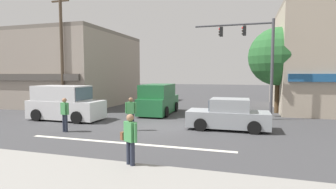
{
  "coord_description": "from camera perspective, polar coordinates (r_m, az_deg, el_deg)",
  "views": [
    {
      "loc": [
        4.72,
        -13.09,
        2.82
      ],
      "look_at": [
        0.22,
        2.0,
        1.6
      ],
      "focal_mm": 28.0,
      "sensor_mm": 36.0,
      "label": 1
    }
  ],
  "objects": [
    {
      "name": "van_crossing_rightbound",
      "position": [
        17.41,
        -21.53,
        -1.86
      ],
      "size": [
        4.62,
        2.09,
        2.11
      ],
      "color": "silver",
      "rests_on": "ground"
    },
    {
      "name": "van_approaching_near",
      "position": [
        18.61,
        -2.09,
        -1.17
      ],
      "size": [
        2.15,
        4.66,
        2.11
      ],
      "color": "#1E6033",
      "rests_on": "ground"
    },
    {
      "name": "pedestrian_mid_crossing",
      "position": [
        13.19,
        -8.08,
        -3.77
      ],
      "size": [
        0.56,
        0.28,
        1.67
      ],
      "color": "#232838",
      "rests_on": "ground"
    },
    {
      "name": "ground_plane",
      "position": [
        14.2,
        -3.19,
        -7.03
      ],
      "size": [
        120.0,
        120.0,
        0.0
      ],
      "primitive_type": "plane",
      "color": "#3D3D3F"
    },
    {
      "name": "pedestrian_far_side",
      "position": [
        13.76,
        -21.56,
        -3.7
      ],
      "size": [
        0.55,
        0.32,
        1.67
      ],
      "color": "#232838",
      "rests_on": "ground"
    },
    {
      "name": "building_left_block",
      "position": [
        27.95,
        -23.49,
        5.03
      ],
      "size": [
        13.68,
        10.47,
        6.58
      ],
      "color": "gray",
      "rests_on": "ground"
    },
    {
      "name": "lane_marking_stripe",
      "position": [
        11.06,
        -9.44,
        -10.39
      ],
      "size": [
        9.0,
        0.24,
        0.01
      ],
      "primitive_type": "cube",
      "color": "silver",
      "rests_on": "ground"
    },
    {
      "name": "sedan_crossing_center",
      "position": [
        13.8,
        12.95,
        -4.48
      ],
      "size": [
        4.11,
        1.9,
        1.58
      ],
      "color": "#999EA3",
      "rests_on": "ground"
    },
    {
      "name": "utility_pole_near_left",
      "position": [
        20.69,
        -22.12,
        8.4
      ],
      "size": [
        1.4,
        0.22,
        8.44
      ],
      "color": "brown",
      "rests_on": "ground"
    },
    {
      "name": "traffic_light_mast",
      "position": [
        17.42,
        18.57,
        8.67
      ],
      "size": [
        4.89,
        0.25,
        6.2
      ],
      "color": "#47474C",
      "rests_on": "ground"
    },
    {
      "name": "street_tree",
      "position": [
        20.59,
        22.84,
        7.6
      ],
      "size": [
        4.17,
        4.17,
        6.18
      ],
      "color": "#4C3823",
      "rests_on": "ground"
    },
    {
      "name": "pedestrian_foreground_with_bag",
      "position": [
        7.86,
        -8.27,
        -9.38
      ],
      "size": [
        0.64,
        0.52,
        1.67
      ],
      "color": "#232838",
      "rests_on": "ground"
    }
  ]
}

